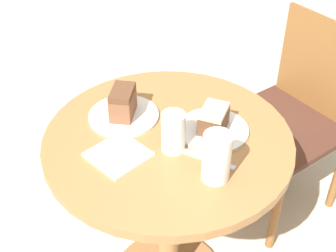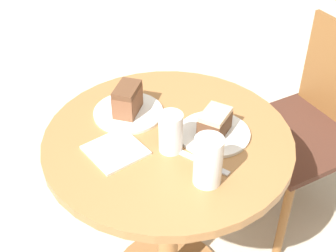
% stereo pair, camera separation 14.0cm
% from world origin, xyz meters
% --- Properties ---
extents(table, '(0.77, 0.77, 0.74)m').
position_xyz_m(table, '(0.00, 0.00, 0.54)').
color(table, '#9E6B3D').
rests_on(table, ground_plane).
extents(chair, '(0.46, 0.44, 0.85)m').
position_xyz_m(chair, '(-0.08, 0.72, 0.45)').
color(chair, brown).
rests_on(chair, ground_plane).
extents(plate_near, '(0.22, 0.22, 0.01)m').
position_xyz_m(plate_near, '(0.06, 0.13, 0.74)').
color(plate_near, silver).
rests_on(plate_near, table).
extents(plate_far, '(0.23, 0.23, 0.01)m').
position_xyz_m(plate_far, '(-0.16, -0.06, 0.74)').
color(plate_far, silver).
rests_on(plate_far, table).
extents(cake_slice_near, '(0.12, 0.13, 0.08)m').
position_xyz_m(cake_slice_near, '(0.06, 0.13, 0.79)').
color(cake_slice_near, brown).
rests_on(cake_slice_near, plate_near).
extents(cake_slice_far, '(0.12, 0.12, 0.09)m').
position_xyz_m(cake_slice_far, '(-0.16, -0.06, 0.79)').
color(cake_slice_far, brown).
rests_on(cake_slice_far, plate_far).
extents(glass_lemonade, '(0.07, 0.07, 0.13)m').
position_xyz_m(glass_lemonade, '(0.06, -0.02, 0.79)').
color(glass_lemonade, beige).
rests_on(glass_lemonade, table).
extents(glass_water, '(0.08, 0.08, 0.15)m').
position_xyz_m(glass_water, '(0.22, -0.00, 0.80)').
color(glass_water, silver).
rests_on(glass_water, table).
extents(napkin_stack, '(0.18, 0.18, 0.01)m').
position_xyz_m(napkin_stack, '(-0.01, -0.17, 0.74)').
color(napkin_stack, silver).
rests_on(napkin_stack, table).
extents(fork, '(0.16, 0.09, 0.00)m').
position_xyz_m(fork, '(0.16, 0.03, 0.74)').
color(fork, silver).
rests_on(fork, table).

